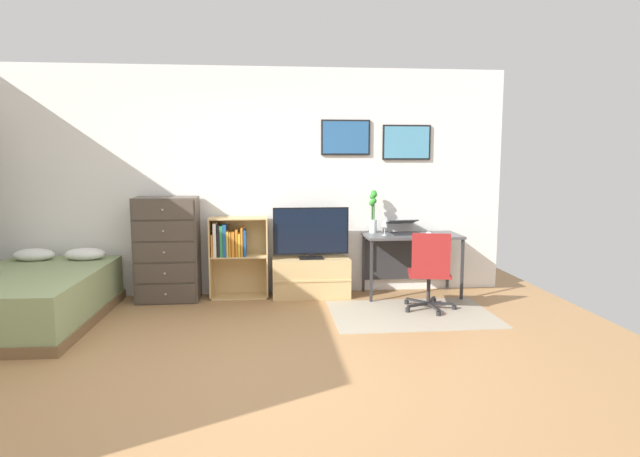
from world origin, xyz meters
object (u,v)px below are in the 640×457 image
object	(u,v)px
office_chair	(430,269)
bamboo_vase	(373,210)
desk	(410,245)
dresser	(168,249)
television	(311,233)
bookshelf	(234,250)
computer_mouse	(429,233)
laptop	(403,228)
tv_stand	(311,277)
bed	(32,298)
wine_glass	(385,224)

from	to	relation	value
office_chair	bamboo_vase	world-z (taller)	bamboo_vase
desk	office_chair	world-z (taller)	office_chair
dresser	television	world-z (taller)	dresser
bookshelf	computer_mouse	distance (m)	2.31
laptop	tv_stand	bearing A→B (deg)	175.79
office_chair	laptop	distance (m)	0.88
tv_stand	office_chair	xyz separation A→B (m)	(1.21, -0.77, 0.23)
bed	bookshelf	bearing A→B (deg)	25.10
bamboo_vase	laptop	bearing A→B (deg)	-10.66
television	desk	distance (m)	1.21
desk	laptop	size ratio (longest dim) A/B	2.59
desk	computer_mouse	world-z (taller)	computer_mouse
bookshelf	tv_stand	xyz separation A→B (m)	(0.90, -0.05, -0.34)
desk	wine_glass	world-z (taller)	wine_glass
bed	wine_glass	distance (m)	3.81
dresser	bamboo_vase	bearing A→B (deg)	2.72
bamboo_vase	wine_glass	xyz separation A→B (m)	(0.10, -0.22, -0.14)
bamboo_vase	tv_stand	bearing A→B (deg)	-172.55
laptop	wine_glass	world-z (taller)	wine_glass
wine_glass	bookshelf	bearing A→B (deg)	174.62
bed	computer_mouse	bearing A→B (deg)	10.71
office_chair	bamboo_vase	xyz separation A→B (m)	(-0.45, 0.87, 0.56)
bed	dresser	xyz separation A→B (m)	(1.19, 0.79, 0.34)
desk	wine_glass	xyz separation A→B (m)	(-0.34, -0.12, 0.28)
tv_stand	television	xyz separation A→B (m)	(0.00, -0.02, 0.53)
tv_stand	wine_glass	xyz separation A→B (m)	(0.86, -0.12, 0.65)
dresser	laptop	xyz separation A→B (m)	(2.77, 0.05, 0.21)
bookshelf	bamboo_vase	xyz separation A→B (m)	(1.66, 0.05, 0.45)
bamboo_vase	computer_mouse	bearing A→B (deg)	-18.37
television	wine_glass	bearing A→B (deg)	-6.38
bed	tv_stand	distance (m)	2.95
television	office_chair	size ratio (longest dim) A/B	1.03
bed	dresser	bearing A→B (deg)	34.96
computer_mouse	tv_stand	bearing A→B (deg)	175.49
television	bamboo_vase	xyz separation A→B (m)	(0.76, 0.12, 0.25)
dresser	office_chair	size ratio (longest dim) A/B	1.39
computer_mouse	laptop	bearing A→B (deg)	152.42
laptop	wine_glass	distance (m)	0.31
bed	bookshelf	xyz separation A→B (m)	(1.94, 0.85, 0.30)
dresser	desk	xyz separation A→B (m)	(2.85, 0.01, -0.00)
desk	bed	bearing A→B (deg)	-168.79
bookshelf	tv_stand	world-z (taller)	bookshelf
bamboo_vase	office_chair	bearing A→B (deg)	-62.84
dresser	computer_mouse	size ratio (longest dim) A/B	11.51
bookshelf	computer_mouse	xyz separation A→B (m)	(2.29, -0.16, 0.19)
bookshelf	laptop	bearing A→B (deg)	-0.44
tv_stand	computer_mouse	bearing A→B (deg)	-4.51
tv_stand	bamboo_vase	xyz separation A→B (m)	(0.76, 0.10, 0.79)
laptop	bamboo_vase	world-z (taller)	bamboo_vase
tv_stand	computer_mouse	world-z (taller)	computer_mouse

